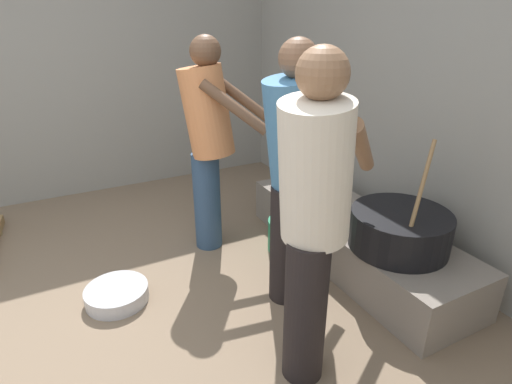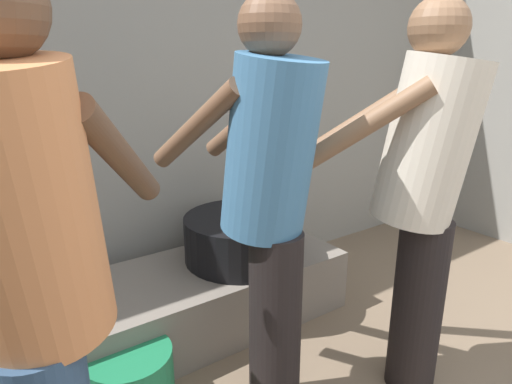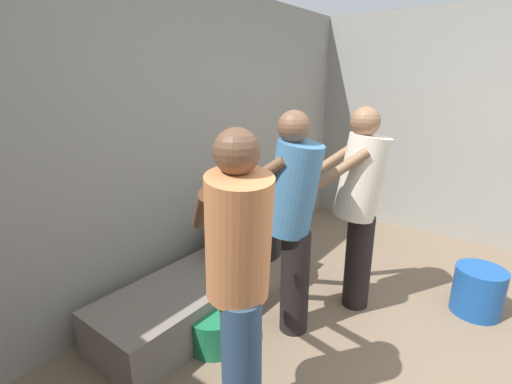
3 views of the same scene
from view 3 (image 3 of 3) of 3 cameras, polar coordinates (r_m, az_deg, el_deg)
The scene contains 8 objects.
block_enclosure_rear at distance 3.10m, azimuth -11.93°, elevation 7.62°, with size 5.20×0.20×2.46m, color gray.
hearth_ledge at distance 2.98m, azimuth -6.91°, elevation -14.53°, with size 1.87×0.60×0.33m, color slate.
cooking_pot_main at distance 3.11m, azimuth -1.41°, elevation -7.06°, with size 0.60×0.60×0.69m.
cook_in_orange_shirt at distance 1.73m, azimuth -2.71°, elevation -12.24°, with size 0.65×0.70×1.54m.
cook_in_blue_shirt at distance 2.41m, azimuth 5.70°, elevation -3.28°, with size 0.46×0.70×1.55m.
cook_in_cream_shirt at distance 2.78m, azimuth 15.84°, elevation -1.11°, with size 0.65×0.71×1.55m.
bucket_green_plastic at distance 2.63m, azimuth -6.56°, elevation -20.48°, with size 0.35×0.35×0.24m, color #1E7A4C.
bucket_blue_plastic at distance 3.34m, azimuth 31.36°, elevation -13.04°, with size 0.36×0.36×0.37m, color #194C99.
Camera 3 is at (-2.00, 0.20, 1.72)m, focal length 25.61 mm.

